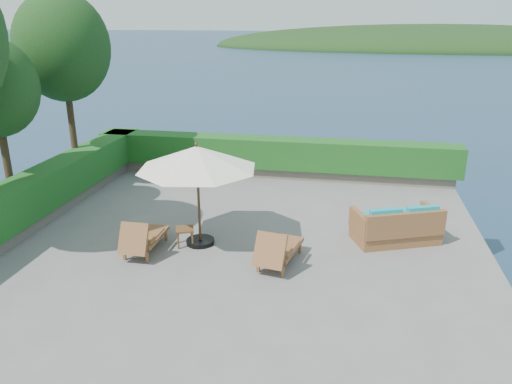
% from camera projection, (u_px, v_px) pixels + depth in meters
% --- Properties ---
extents(ground, '(12.00, 12.00, 0.00)m').
position_uv_depth(ground, '(238.00, 244.00, 12.22)').
color(ground, slate).
rests_on(ground, ground).
extents(foundation, '(12.00, 12.00, 3.00)m').
position_uv_depth(foundation, '(239.00, 299.00, 12.74)').
color(foundation, '#60584C').
rests_on(foundation, ocean).
extents(ocean, '(600.00, 600.00, 0.00)m').
position_uv_depth(ocean, '(239.00, 347.00, 13.22)').
color(ocean, '#192C4E').
rests_on(ocean, ground).
extents(offshore_island, '(126.00, 57.60, 12.60)m').
position_uv_depth(offshore_island, '(436.00, 48.00, 138.56)').
color(offshore_island, black).
rests_on(offshore_island, ocean).
extents(planter_wall_far, '(12.00, 0.60, 0.36)m').
position_uv_depth(planter_wall_far, '(273.00, 171.00, 17.35)').
color(planter_wall_far, gray).
rests_on(planter_wall_far, ground).
extents(planter_wall_left, '(0.60, 12.00, 0.36)m').
position_uv_depth(planter_wall_left, '(31.00, 221.00, 13.14)').
color(planter_wall_left, gray).
rests_on(planter_wall_left, ground).
extents(hedge_far, '(12.40, 0.90, 1.00)m').
position_uv_depth(hedge_far, '(273.00, 153.00, 17.12)').
color(hedge_far, '#144012').
rests_on(hedge_far, planter_wall_far).
extents(hedge_left, '(0.90, 12.40, 1.00)m').
position_uv_depth(hedge_left, '(27.00, 197.00, 12.92)').
color(hedge_left, '#144012').
rests_on(hedge_left, planter_wall_left).
extents(tree_far, '(2.80, 2.80, 6.03)m').
position_uv_depth(tree_far, '(62.00, 47.00, 14.77)').
color(tree_far, '#3D2817').
rests_on(tree_far, ground).
extents(patio_umbrella, '(3.45, 3.45, 2.56)m').
position_uv_depth(patio_umbrella, '(197.00, 159.00, 11.54)').
color(patio_umbrella, black).
rests_on(patio_umbrella, ground).
extents(lounge_left, '(0.73, 1.60, 0.92)m').
position_uv_depth(lounge_left, '(143.00, 238.00, 11.67)').
color(lounge_left, brown).
rests_on(lounge_left, ground).
extents(lounge_right, '(0.98, 1.74, 0.95)m').
position_uv_depth(lounge_right, '(278.00, 249.00, 11.07)').
color(lounge_right, brown).
rests_on(lounge_right, ground).
extents(side_table, '(0.55, 0.55, 0.45)m').
position_uv_depth(side_table, '(185.00, 231.00, 12.04)').
color(side_table, brown).
rests_on(side_table, ground).
extents(wicker_loveseat, '(2.29, 1.74, 1.01)m').
position_uv_depth(wicker_loveseat, '(397.00, 227.00, 12.23)').
color(wicker_loveseat, brown).
rests_on(wicker_loveseat, ground).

